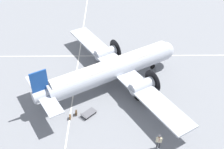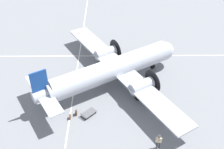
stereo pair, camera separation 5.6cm
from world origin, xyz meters
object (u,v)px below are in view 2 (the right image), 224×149
Objects in this scene: airliner_main at (115,68)px; crew_foreground at (159,140)px; baggage_cart at (89,113)px; suitcase_near_door at (70,117)px; suitcase_upright_spare at (76,113)px.

crew_foreground is at bearing -98.93° from airliner_main.
crew_foreground reaches higher than baggage_cart.
airliner_main is 6.83m from baggage_cart.
baggage_cart is (-5.67, 3.07, -2.24)m from airliner_main.
crew_foreground is at bearing -77.87° from baggage_cart.
airliner_main reaches higher than crew_foreground.
suitcase_near_door is at bearing -15.25° from crew_foreground.
crew_foreground reaches higher than suitcase_upright_spare.
airliner_main is at bearing -59.16° from crew_foreground.
airliner_main is 7.56m from suitcase_upright_spare.
airliner_main is 8.40m from suitcase_near_door.
baggage_cart reaches higher than suitcase_near_door.
suitcase_upright_spare is at bearing -47.30° from suitcase_near_door.
airliner_main is 12.16× the size of crew_foreground.
suitcase_upright_spare is (-5.63, 4.52, -2.23)m from airliner_main.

